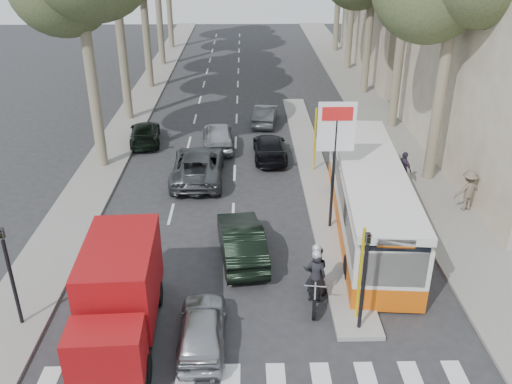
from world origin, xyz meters
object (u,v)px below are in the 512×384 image
silver_hatchback (202,328)px  dark_hatchback (242,240)px  city_bus (369,196)px  motorcycle (315,275)px  red_truck (119,294)px

silver_hatchback → dark_hatchback: dark_hatchback is taller
city_bus → motorcycle: 5.46m
dark_hatchback → city_bus: city_bus is taller
red_truck → city_bus: (9.01, 6.42, 0.02)m
dark_hatchback → motorcycle: (2.54, -2.64, 0.20)m
motorcycle → dark_hatchback: bearing=141.6°
silver_hatchback → dark_hatchback: 5.05m
red_truck → motorcycle: bearing=13.2°
silver_hatchback → city_bus: city_bus is taller
red_truck → city_bus: size_ratio=0.49×
silver_hatchback → motorcycle: (3.73, 2.27, 0.33)m
dark_hatchback → red_truck: (-3.71, -4.40, 0.82)m
red_truck → city_bus: 11.06m
dark_hatchback → red_truck: size_ratio=0.80×
city_bus → silver_hatchback: bearing=-128.7°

